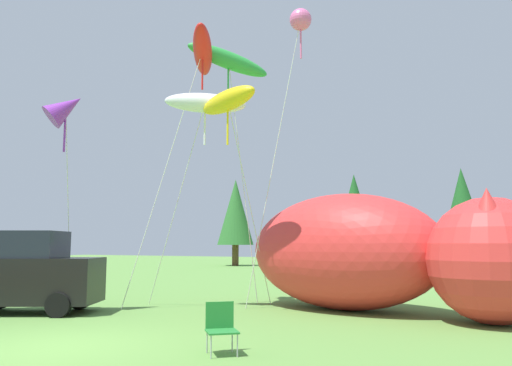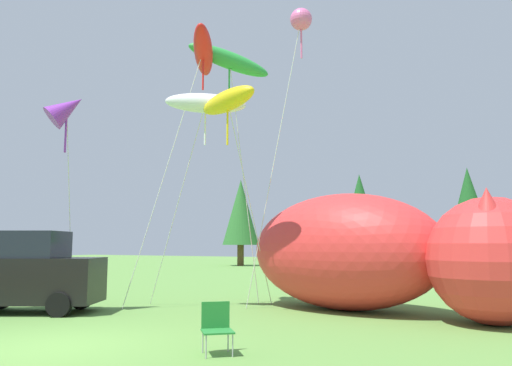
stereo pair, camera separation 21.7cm
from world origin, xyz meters
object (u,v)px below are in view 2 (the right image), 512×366
(folding_chair, at_px, (217,325))
(kite_red_lizard, at_px, (203,52))
(kite_green_fish, at_px, (229,61))
(parked_car, at_px, (28,273))
(inflatable_cat, at_px, (376,256))
(kite_yellow_hero, at_px, (228,101))
(kite_purple_delta, at_px, (67,109))
(kite_pink_octopus, at_px, (301,22))
(kite_white_ghost, at_px, (205,104))

(folding_chair, bearing_deg, kite_red_lizard, 175.90)
(kite_green_fish, bearing_deg, kite_red_lizard, -98.51)
(parked_car, relative_size, inflatable_cat, 0.47)
(parked_car, relative_size, folding_chair, 4.79)
(kite_yellow_hero, bearing_deg, parked_car, -157.03)
(kite_yellow_hero, height_order, kite_purple_delta, kite_purple_delta)
(inflatable_cat, bearing_deg, kite_pink_octopus, -163.74)
(inflatable_cat, relative_size, kite_pink_octopus, 0.96)
(folding_chair, relative_size, inflatable_cat, 0.10)
(folding_chair, xyz_separation_m, kite_green_fish, (-3.64, 6.51, 7.73))
(inflatable_cat, xyz_separation_m, kite_red_lizard, (-5.10, -1.32, 6.54))
(kite_yellow_hero, bearing_deg, inflatable_cat, 32.15)
(kite_green_fish, height_order, kite_red_lizard, kite_green_fish)
(inflatable_cat, distance_m, kite_purple_delta, 9.91)
(parked_car, height_order, kite_red_lizard, kite_red_lizard)
(kite_pink_octopus, height_order, kite_red_lizard, kite_pink_octopus)
(folding_chair, height_order, kite_white_ghost, kite_white_ghost)
(kite_yellow_hero, distance_m, kite_white_ghost, 1.18)
(kite_pink_octopus, relative_size, kite_purple_delta, 1.46)
(kite_yellow_hero, bearing_deg, kite_pink_octopus, 57.25)
(kite_pink_octopus, bearing_deg, inflatable_cat, 2.08)
(inflatable_cat, distance_m, kite_red_lizard, 8.40)
(kite_white_ghost, bearing_deg, kite_red_lizard, 131.20)
(kite_yellow_hero, height_order, kite_green_fish, kite_green_fish)
(parked_car, bearing_deg, inflatable_cat, -0.00)
(parked_car, distance_m, folding_chair, 7.87)
(kite_red_lizard, bearing_deg, kite_purple_delta, -133.16)
(kite_red_lizard, bearing_deg, kite_yellow_hero, -32.03)
(folding_chair, bearing_deg, kite_green_fish, 168.54)
(inflatable_cat, relative_size, kite_purple_delta, 1.40)
(parked_car, xyz_separation_m, kite_green_fish, (3.95, 4.50, 7.11))
(folding_chair, xyz_separation_m, inflatable_cat, (1.27, 6.49, 1.09))
(folding_chair, relative_size, kite_red_lizard, 0.10)
(kite_yellow_hero, distance_m, kite_pink_octopus, 3.98)
(kite_green_fish, relative_size, kite_purple_delta, 1.37)
(kite_white_ghost, height_order, kite_purple_delta, kite_white_ghost)
(kite_yellow_hero, height_order, kite_red_lizard, kite_red_lizard)
(kite_yellow_hero, relative_size, kite_white_ghost, 0.97)
(parked_car, height_order, kite_yellow_hero, kite_yellow_hero)
(parked_car, height_order, kite_white_ghost, kite_white_ghost)
(kite_purple_delta, bearing_deg, kite_green_fish, 55.32)
(kite_yellow_hero, height_order, kite_white_ghost, kite_white_ghost)
(inflatable_cat, bearing_deg, kite_white_ghost, -144.59)
(kite_pink_octopus, distance_m, kite_red_lizard, 3.29)
(inflatable_cat, height_order, kite_white_ghost, kite_white_ghost)
(parked_car, relative_size, kite_purple_delta, 0.66)
(inflatable_cat, relative_size, kite_green_fish, 1.02)
(kite_yellow_hero, relative_size, kite_purple_delta, 0.99)
(kite_green_fish, distance_m, kite_pink_octopus, 2.83)
(inflatable_cat, xyz_separation_m, kite_purple_delta, (-7.87, -4.27, 4.25))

